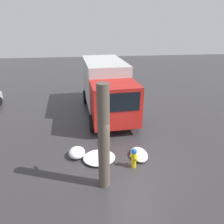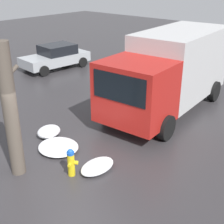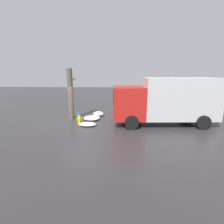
{
  "view_description": "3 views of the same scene",
  "coord_description": "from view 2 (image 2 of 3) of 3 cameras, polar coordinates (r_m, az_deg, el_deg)",
  "views": [
    {
      "loc": [
        -7.23,
        1.8,
        5.55
      ],
      "look_at": [
        2.99,
        0.51,
        1.22
      ],
      "focal_mm": 35.0,
      "sensor_mm": 36.0,
      "label": 1
    },
    {
      "loc": [
        -4.88,
        -5.78,
        5.34
      ],
      "look_at": [
        2.7,
        0.81,
        0.84
      ],
      "focal_mm": 50.0,
      "sensor_mm": 36.0,
      "label": 2
    },
    {
      "loc": [
        2.98,
        -11.56,
        3.57
      ],
      "look_at": [
        2.29,
        0.02,
        0.9
      ],
      "focal_mm": 28.0,
      "sensor_mm": 36.0,
      "label": 3
    }
  ],
  "objects": [
    {
      "name": "fire_hydrant",
      "position": [
        9.01,
        -7.48,
        -9.03
      ],
      "size": [
        0.39,
        0.35,
        0.86
      ],
      "rotation": [
        0.0,
        0.0,
        5.27
      ],
      "color": "yellow",
      "rests_on": "ground_plane"
    },
    {
      "name": "snow_pile_curbside",
      "position": [
        10.44,
        -9.79,
        -6.31
      ],
      "size": [
        1.25,
        1.38,
        0.22
      ],
      "color": "white",
      "rests_on": "ground_plane"
    },
    {
      "name": "ground_plane",
      "position": [
        9.26,
        -7.36,
        -11.31
      ],
      "size": [
        60.0,
        60.0,
        0.0
      ],
      "primitive_type": "plane",
      "color": "#333033"
    },
    {
      "name": "delivery_truck",
      "position": [
        13.05,
        10.65,
        7.63
      ],
      "size": [
        7.05,
        3.09,
        3.2
      ],
      "rotation": [
        0.0,
        0.0,
        1.64
      ],
      "color": "red",
      "rests_on": "ground_plane"
    },
    {
      "name": "snow_pile_by_tree",
      "position": [
        9.32,
        -2.7,
        -9.89
      ],
      "size": [
        1.17,
        0.72,
        0.25
      ],
      "color": "white",
      "rests_on": "ground_plane"
    },
    {
      "name": "snow_pile_by_hydrant",
      "position": [
        11.26,
        -11.46,
        -3.53
      ],
      "size": [
        0.86,
        0.71,
        0.41
      ],
      "color": "white",
      "rests_on": "ground_plane"
    },
    {
      "name": "pedestrian",
      "position": [
        12.36,
        3.55,
        2.82
      ],
      "size": [
        0.34,
        0.34,
        1.57
      ],
      "rotation": [
        0.0,
        0.0,
        0.26
      ],
      "color": "#23232D",
      "rests_on": "ground_plane"
    },
    {
      "name": "tree_trunk",
      "position": [
        8.79,
        -18.07,
        0.01
      ],
      "size": [
        0.62,
        0.41,
        3.83
      ],
      "color": "brown",
      "rests_on": "ground_plane"
    },
    {
      "name": "parked_car",
      "position": [
        19.37,
        -10.23,
        9.97
      ],
      "size": [
        4.21,
        2.31,
        1.42
      ],
      "rotation": [
        0.0,
        0.0,
        1.47
      ],
      "color": "#ADB2B7",
      "rests_on": "ground_plane"
    }
  ]
}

